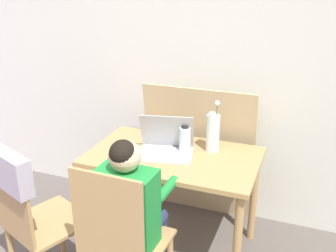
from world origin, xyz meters
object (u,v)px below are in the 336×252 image
at_px(chair_spare, 25,201).
at_px(laptop, 166,144).
at_px(flower_vase, 213,131).
at_px(water_bottle, 185,140).
at_px(chair_occupied, 121,245).
at_px(person_seated, 132,205).

relative_size(chair_spare, laptop, 2.41).
relative_size(chair_spare, flower_vase, 2.80).
bearing_deg(water_bottle, chair_occupied, -96.74).
bearing_deg(water_bottle, chair_spare, -129.67).
bearing_deg(chair_spare, flower_vase, -111.44).
height_order(laptop, water_bottle, laptop).
height_order(chair_occupied, flower_vase, flower_vase).
relative_size(chair_occupied, water_bottle, 5.04).
bearing_deg(laptop, chair_spare, -139.50).
xyz_separation_m(person_seated, laptop, (-0.03, 0.56, 0.11)).
distance_m(person_seated, water_bottle, 0.64).
xyz_separation_m(chair_occupied, laptop, (-0.02, 0.69, 0.27)).
bearing_deg(chair_spare, laptop, -104.85).
distance_m(chair_occupied, laptop, 0.74).
xyz_separation_m(laptop, flower_vase, (0.27, 0.14, 0.08)).
bearing_deg(flower_vase, laptop, -152.80).
distance_m(chair_spare, person_seated, 0.59).
height_order(person_seated, laptop, person_seated).
relative_size(chair_occupied, flower_vase, 2.77).
xyz_separation_m(chair_spare, person_seated, (0.56, 0.16, 0.01)).
bearing_deg(flower_vase, chair_spare, -132.90).
bearing_deg(laptop, chair_occupied, -101.26).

